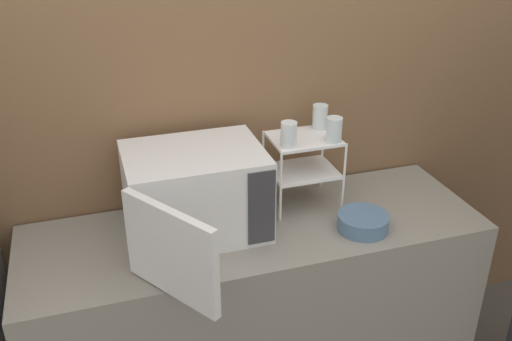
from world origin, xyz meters
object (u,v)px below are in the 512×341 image
at_px(microwave, 194,194).
at_px(glass_back_right, 320,117).
at_px(glass_front_left, 289,135).
at_px(glass_front_right, 334,130).
at_px(bowl, 363,222).
at_px(dish_rack, 303,156).

height_order(microwave, glass_back_right, glass_back_right).
relative_size(glass_front_left, glass_back_right, 1.00).
relative_size(glass_front_right, bowl, 0.50).
bearing_deg(microwave, glass_back_right, 15.63).
relative_size(glass_front_left, glass_front_right, 1.00).
bearing_deg(glass_front_right, bowl, -73.73).
bearing_deg(glass_front_left, glass_front_right, -2.63).
distance_m(dish_rack, glass_back_right, 0.18).
distance_m(microwave, glass_front_right, 0.61).
xyz_separation_m(dish_rack, glass_front_right, (0.10, -0.08, 0.14)).
xyz_separation_m(glass_front_left, bowl, (0.24, -0.20, -0.32)).
relative_size(dish_rack, glass_back_right, 3.01).
bearing_deg(glass_back_right, microwave, -164.37).
height_order(dish_rack, bowl, dish_rack).
bearing_deg(microwave, glass_front_left, 3.47).
relative_size(dish_rack, glass_front_left, 3.01).
relative_size(microwave, glass_back_right, 7.38).
height_order(glass_front_left, glass_back_right, same).
relative_size(dish_rack, bowl, 1.51).
xyz_separation_m(microwave, bowl, (0.63, -0.18, -0.14)).
xyz_separation_m(glass_back_right, bowl, (0.05, -0.34, -0.32)).
bearing_deg(bowl, dish_rack, 119.42).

